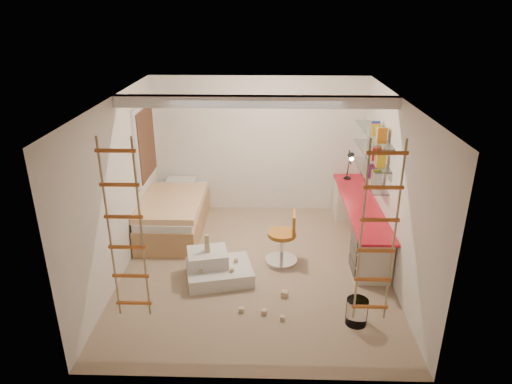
{
  "coord_description": "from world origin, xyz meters",
  "views": [
    {
      "loc": [
        0.18,
        -6.07,
        3.79
      ],
      "look_at": [
        0.0,
        0.3,
        1.15
      ],
      "focal_mm": 32.0,
      "sensor_mm": 36.0,
      "label": 1
    }
  ],
  "objects_px": {
    "bed": "(174,214)",
    "swivel_chair": "(283,244)",
    "play_platform": "(216,268)",
    "desk": "(359,221)"
  },
  "relations": [
    {
      "from": "desk",
      "to": "bed",
      "type": "bearing_deg",
      "value": 173.51
    },
    {
      "from": "bed",
      "to": "swivel_chair",
      "type": "bearing_deg",
      "value": -28.43
    },
    {
      "from": "desk",
      "to": "play_platform",
      "type": "xyz_separation_m",
      "value": [
        -2.29,
        -1.14,
        -0.24
      ]
    },
    {
      "from": "bed",
      "to": "swivel_chair",
      "type": "xyz_separation_m",
      "value": [
        1.91,
        -1.03,
        -0.01
      ]
    },
    {
      "from": "desk",
      "to": "bed",
      "type": "xyz_separation_m",
      "value": [
        -3.2,
        0.36,
        -0.07
      ]
    },
    {
      "from": "desk",
      "to": "play_platform",
      "type": "bearing_deg",
      "value": -153.49
    },
    {
      "from": "bed",
      "to": "play_platform",
      "type": "height_order",
      "value": "bed"
    },
    {
      "from": "bed",
      "to": "swivel_chair",
      "type": "height_order",
      "value": "swivel_chair"
    },
    {
      "from": "bed",
      "to": "swivel_chair",
      "type": "relative_size",
      "value": 2.34
    },
    {
      "from": "play_platform",
      "to": "bed",
      "type": "bearing_deg",
      "value": 120.94
    }
  ]
}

